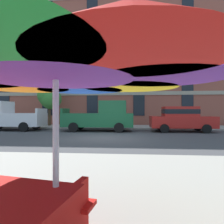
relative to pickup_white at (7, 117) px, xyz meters
The scene contains 8 objects.
ground_plane 8.78m from the pickup_white, 25.10° to the right, with size 120.00×120.00×0.00m, color #424244.
sidewalk_far 8.54m from the pickup_white, 21.43° to the left, with size 56.00×3.60×0.12m, color #9E998E.
apartment_building 15.44m from the pickup_white, 55.02° to the left, with size 46.26×12.08×16.00m.
pickup_white is the anchor object (origin of this frame).
pickup_green 7.23m from the pickup_white, ahead, with size 5.10×2.12×2.20m.
sedan_red 12.92m from the pickup_white, ahead, with size 4.40×1.98×1.78m.
street_tree_left 4.26m from the pickup_white, 59.93° to the left, with size 2.20×2.37×3.80m.
patio_umbrella 15.34m from the pickup_white, 56.04° to the right, with size 3.22×3.22×2.23m.
Camera 1 is at (1.35, -10.88, 1.50)m, focal length 32.29 mm.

